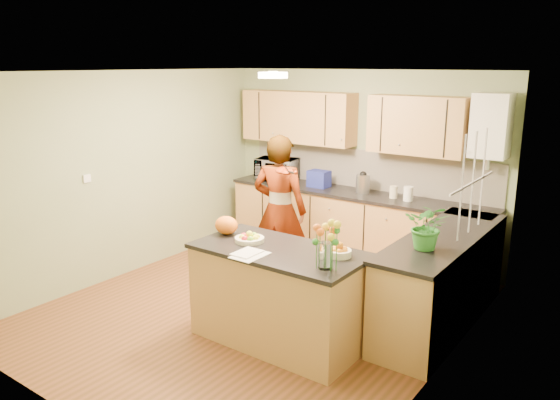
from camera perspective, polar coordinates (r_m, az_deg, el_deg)
The scene contains 28 objects.
floor at distance 6.00m, azimuth -2.42°, elevation -11.36°, with size 4.50×4.50×0.00m, color brown.
ceiling at distance 5.41m, azimuth -2.70°, elevation 13.26°, with size 4.00×4.50×0.02m, color white.
wall_back at distance 7.43m, azimuth 8.35°, elevation 3.67°, with size 4.00×0.02×2.50m, color gray.
wall_front at distance 4.14m, azimuth -22.45°, elevation -5.75°, with size 4.00×0.02×2.50m, color gray.
wall_left at distance 6.97m, azimuth -15.53°, elevation 2.62°, with size 0.02×4.50×2.50m, color gray.
wall_right at distance 4.64m, azimuth 17.17°, elevation -3.18°, with size 0.02×4.50×2.50m, color gray.
back_counter at distance 7.31m, azimuth 7.72°, elevation -2.78°, with size 3.64×0.62×0.94m.
right_counter at distance 5.75m, azimuth 16.59°, elevation -8.01°, with size 0.62×2.24×0.94m.
splashback at distance 7.38m, azimuth 8.97°, elevation 3.18°, with size 3.60×0.02×0.52m, color #F0E4D0.
upper_cabinets at distance 7.28m, azimuth 6.65°, elevation 8.29°, with size 3.20×0.34×0.70m.
boiler at distance 6.57m, azimuth 21.19°, elevation 7.22°, with size 0.40×0.30×0.86m.
window_right at distance 5.13m, azimuth 19.56°, elevation 1.71°, with size 0.01×1.30×1.05m.
light_switch at distance 6.61m, azimuth -19.53°, elevation 2.14°, with size 0.02×0.09×0.09m, color white.
ceiling_lamp at distance 5.65m, azimuth -0.75°, elevation 12.92°, with size 0.30×0.30×0.07m.
peninsula_island at distance 5.20m, azimuth -0.10°, elevation -9.91°, with size 1.61×0.83×0.92m.
fruit_dish at distance 5.22m, azimuth -3.21°, elevation -3.94°, with size 0.28×0.28×0.10m.
orange_bowl at distance 4.85m, azimuth 6.24°, elevation -5.29°, with size 0.21×0.21×0.12m.
flower_vase at distance 4.47m, azimuth 4.77°, elevation -3.24°, with size 0.27×0.27×0.49m.
orange_bag at distance 5.45m, azimuth -5.63°, elevation -2.64°, with size 0.24×0.20×0.18m, color orange.
papers at distance 4.86m, azimuth -3.15°, elevation -5.75°, with size 0.24×0.33×0.01m, color white.
violinist at distance 6.41m, azimuth -0.03°, elevation -1.09°, with size 0.65×0.43×1.79m, color tan.
violin at distance 6.00m, azimuth 0.27°, elevation 3.12°, with size 0.56×0.22×0.11m, color #4F1004, non-canonical shape.
microwave at distance 7.83m, azimuth -0.32°, elevation 3.23°, with size 0.57×0.38×0.31m, color white.
blue_box at distance 7.43m, azimuth 4.09°, elevation 2.22°, with size 0.28×0.20×0.22m, color navy.
kettle at distance 7.12m, azimuth 8.65°, elevation 1.78°, with size 0.18×0.18×0.33m.
jar_cream at distance 6.94m, azimuth 11.78°, elevation 0.82°, with size 0.10×0.10×0.15m, color beige.
jar_white at distance 6.84m, azimuth 13.25°, elevation 0.65°, with size 0.12×0.12×0.18m, color white.
potted_plant at distance 5.08m, azimuth 15.20°, elevation -2.66°, with size 0.39×0.34×0.44m, color #2C7928.
Camera 1 is at (3.39, -4.23, 2.58)m, focal length 35.00 mm.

